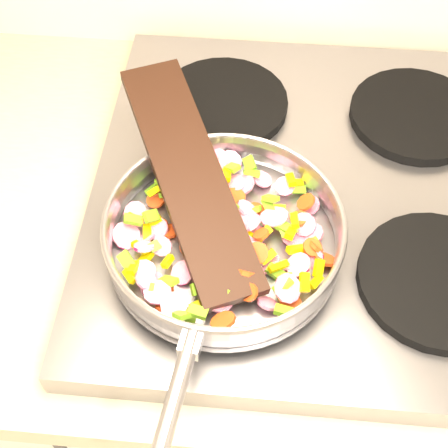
{
  "coord_description": "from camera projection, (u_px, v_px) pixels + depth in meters",
  "views": [
    {
      "loc": [
        -0.78,
        1.12,
        1.58
      ],
      "look_at": [
        -0.82,
        1.55,
        1.0
      ],
      "focal_mm": 50.0,
      "sensor_mm": 36.0,
      "label": 1
    }
  ],
  "objects": [
    {
      "name": "cooktop",
      "position": [
        316.0,
        195.0,
        0.85
      ],
      "size": [
        0.6,
        0.6,
        0.04
      ],
      "primitive_type": "cube",
      "color": "#939399",
      "rests_on": "counter_top"
    },
    {
      "name": "grate_fl",
      "position": [
        202.0,
        262.0,
        0.75
      ],
      "size": [
        0.19,
        0.19,
        0.02
      ],
      "primitive_type": "cylinder",
      "color": "black",
      "rests_on": "cooktop"
    },
    {
      "name": "grate_fr",
      "position": [
        438.0,
        280.0,
        0.74
      ],
      "size": [
        0.19,
        0.19,
        0.02
      ],
      "primitive_type": "cylinder",
      "color": "black",
      "rests_on": "cooktop"
    },
    {
      "name": "grate_bl",
      "position": [
        223.0,
        103.0,
        0.92
      ],
      "size": [
        0.19,
        0.19,
        0.02
      ],
      "primitive_type": "cylinder",
      "color": "black",
      "rests_on": "cooktop"
    },
    {
      "name": "grate_br",
      "position": [
        416.0,
        115.0,
        0.9
      ],
      "size": [
        0.19,
        0.19,
        0.02
      ],
      "primitive_type": "cylinder",
      "color": "black",
      "rests_on": "cooktop"
    },
    {
      "name": "saute_pan",
      "position": [
        223.0,
        234.0,
        0.73
      ],
      "size": [
        0.32,
        0.49,
        0.05
      ],
      "rotation": [
        0.0,
        0.0,
        -0.14
      ],
      "color": "#9E9EA5",
      "rests_on": "grate_fl"
    },
    {
      "name": "vegetable_heap",
      "position": [
        222.0,
        236.0,
        0.74
      ],
      "size": [
        0.27,
        0.27,
        0.06
      ],
      "color": "#DAC304",
      "rests_on": "saute_pan"
    },
    {
      "name": "wooden_spatula",
      "position": [
        189.0,
        175.0,
        0.75
      ],
      "size": [
        0.21,
        0.34,
        0.08
      ],
      "primitive_type": "cube",
      "rotation": [
        0.0,
        -0.18,
        2.01
      ],
      "color": "black",
      "rests_on": "saute_pan"
    }
  ]
}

